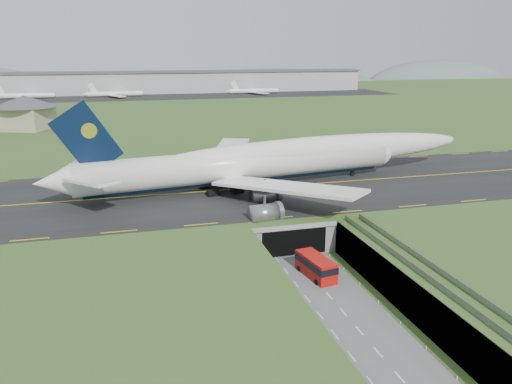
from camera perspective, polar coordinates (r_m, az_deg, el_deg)
name	(u,v)px	position (r m, az deg, el deg)	size (l,w,h in m)	color
ground	(310,275)	(83.78, 6.19, -9.39)	(900.00, 900.00, 0.00)	#3F5F26
airfield_deck	(311,258)	(82.55, 6.25, -7.51)	(800.00, 800.00, 6.00)	gray
trench_road	(328,295)	(77.54, 8.22, -11.58)	(12.00, 75.00, 0.20)	slate
taxiway	(258,188)	(111.17, 0.18, 0.46)	(800.00, 44.00, 0.18)	black
tunnel_portal	(280,223)	(97.09, 2.70, -3.57)	(17.00, 22.30, 6.00)	gray
guideway	(442,289)	(71.30, 20.44, -10.36)	(3.00, 53.00, 7.05)	#A8A8A3
jumbo_jet	(274,160)	(112.49, 2.05, 3.62)	(102.72, 64.11, 21.41)	white
shuttle_tram	(316,267)	(82.34, 6.84, -8.45)	(4.57, 8.85, 3.42)	red
service_building	(25,109)	(213.77, -24.89, 8.56)	(31.37, 31.37, 13.11)	tan
cargo_terminal	(160,82)	(371.51, -10.96, 12.25)	(320.00, 67.00, 15.60)	#B2B2B2
distant_hills	(216,92)	(510.43, -4.65, 11.37)	(700.00, 91.00, 60.00)	#536461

